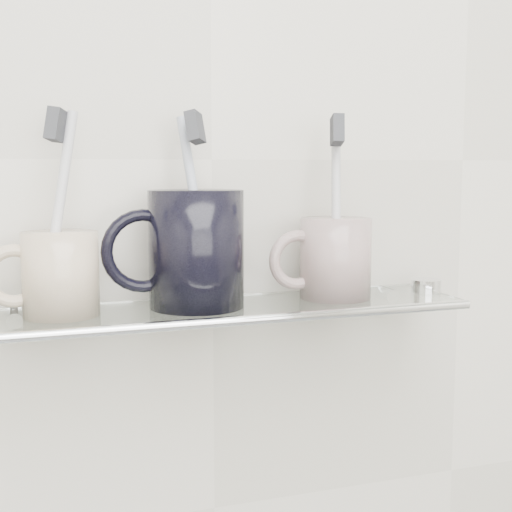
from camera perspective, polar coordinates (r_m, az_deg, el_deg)
name	(u,v)px	position (r m, az deg, el deg)	size (l,w,h in m)	color
wall_back	(212,159)	(0.78, -3.56, 7.72)	(2.50, 2.50, 0.00)	beige
shelf_glass	(229,309)	(0.74, -2.19, -4.28)	(0.50, 0.12, 0.01)	silver
shelf_rail	(246,320)	(0.68, -0.83, -5.17)	(0.01, 0.01, 0.50)	silver
bracket_left	(15,325)	(0.76, -18.75, -5.23)	(0.02, 0.02, 0.03)	silver
bracket_right	(386,300)	(0.86, 10.39, -3.45)	(0.02, 0.02, 0.03)	silver
mug_left	(61,274)	(0.71, -15.35, -1.39)	(0.07, 0.07, 0.08)	beige
mug_left_handle	(14,276)	(0.70, -18.78, -1.53)	(0.06, 0.06, 0.01)	beige
toothbrush_left	(59,211)	(0.70, -15.52, 3.52)	(0.01, 0.01, 0.19)	silver
bristles_left	(56,125)	(0.70, -15.74, 10.07)	(0.01, 0.02, 0.03)	#333539
mug_center	(196,249)	(0.72, -4.79, 0.56)	(0.10, 0.10, 0.12)	black
mug_center_handle	(143,251)	(0.71, -9.02, 0.40)	(0.08, 0.08, 0.01)	black
toothbrush_center	(196,208)	(0.72, -4.83, 3.85)	(0.01, 0.01, 0.19)	#A2B1CC
bristles_center	(195,127)	(0.72, -4.90, 10.22)	(0.01, 0.02, 0.03)	#333539
mug_right	(335,258)	(0.78, 6.37, -0.18)	(0.08, 0.08, 0.09)	silver
mug_right_handle	(297,260)	(0.76, 3.32, -0.32)	(0.06, 0.06, 0.01)	silver
toothbrush_right	(336,205)	(0.77, 6.43, 4.06)	(0.01, 0.01, 0.19)	#BAB6B6
bristles_right	(337,130)	(0.77, 6.51, 9.99)	(0.01, 0.02, 0.03)	#333539
chrome_cap	(426,286)	(0.84, 13.46, -2.31)	(0.03, 0.03, 0.01)	silver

